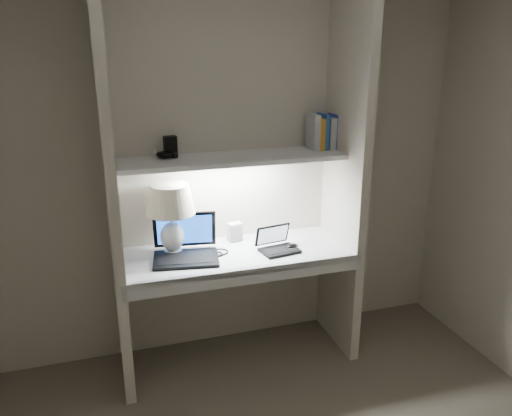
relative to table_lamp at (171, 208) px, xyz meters
name	(u,v)px	position (x,y,z in m)	size (l,w,h in m)	color
back_wall	(225,168)	(0.39, 0.17, 0.18)	(3.20, 0.01, 2.50)	beige
alcove_panel_left	(111,188)	(-0.34, -0.10, 0.18)	(0.06, 0.55, 2.50)	beige
alcove_panel_right	(345,170)	(1.12, -0.10, 0.18)	(0.06, 0.55, 2.50)	beige
desk	(237,254)	(0.39, -0.10, -0.32)	(1.40, 0.55, 0.04)	white
desk_apron	(249,276)	(0.39, -0.36, -0.35)	(1.46, 0.03, 0.10)	silver
shelf	(232,159)	(0.39, -0.01, 0.28)	(1.40, 0.36, 0.03)	silver
strip_light	(232,162)	(0.39, -0.01, 0.26)	(0.60, 0.04, 0.01)	white
table_lamp	(171,208)	(0.00, 0.00, 0.00)	(0.30, 0.30, 0.44)	white
laptop_main	(185,248)	(0.07, -0.08, -0.24)	(0.44, 0.39, 0.26)	black
laptop_netbook	(277,245)	(0.64, -0.16, -0.26)	(0.26, 0.24, 0.15)	black
speaker	(235,232)	(0.42, 0.08, -0.24)	(0.09, 0.06, 0.13)	silver
mouse	(292,246)	(0.74, -0.17, -0.28)	(0.09, 0.06, 0.03)	black
cable_coil	(220,252)	(0.28, -0.09, -0.29)	(0.10, 0.10, 0.01)	black
sticky_note	(187,265)	(0.05, -0.21, -0.30)	(0.06, 0.06, 0.00)	#CEDA2E
book_row	(325,132)	(1.04, 0.05, 0.40)	(0.22, 0.15, 0.23)	silver
shelf_box	(170,147)	(0.03, 0.09, 0.36)	(0.07, 0.05, 0.13)	black
shelf_gadget	(165,155)	(-0.01, 0.05, 0.32)	(0.11, 0.08, 0.05)	black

